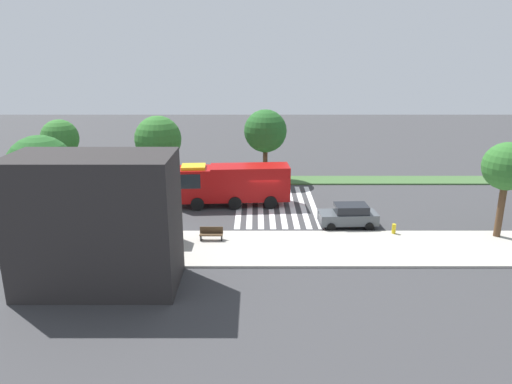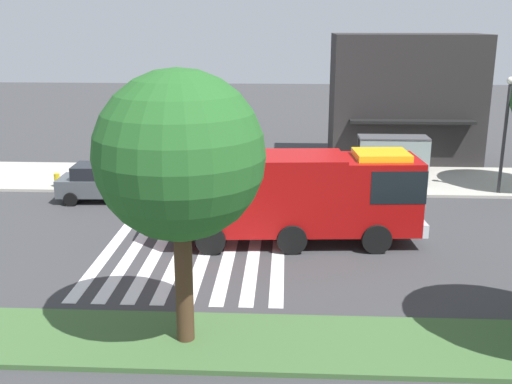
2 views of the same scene
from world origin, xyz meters
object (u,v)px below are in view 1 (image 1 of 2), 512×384
at_px(fire_hydrant, 394,229).
at_px(street_lamp, 83,189).
at_px(median_tree_far_west, 265,131).
at_px(median_tree_west, 158,139).
at_px(parked_car_mid, 349,215).
at_px(bus_stop_shelter, 152,216).
at_px(sidewalk_tree_west, 507,167).
at_px(sidewalk_tree_center, 41,169).
at_px(median_tree_center, 60,138).
at_px(fire_truck, 230,183).
at_px(bench_near_shelter, 211,234).

bearing_deg(fire_hydrant, street_lamp, 0.26).
xyz_separation_m(median_tree_far_west, median_tree_west, (10.65, -0.00, -0.79)).
height_order(parked_car_mid, median_tree_far_west, median_tree_far_west).
bearing_deg(bus_stop_shelter, median_tree_far_west, -116.70).
height_order(street_lamp, sidewalk_tree_west, sidewalk_tree_west).
xyz_separation_m(sidewalk_tree_center, median_tree_far_west, (-15.52, -15.21, 0.09)).
bearing_deg(parked_car_mid, street_lamp, 2.93).
xyz_separation_m(bus_stop_shelter, median_tree_west, (2.63, -15.94, 2.41)).
bearing_deg(median_tree_center, fire_hydrant, 153.37).
height_order(median_tree_far_west, fire_hydrant, median_tree_far_west).
xyz_separation_m(fire_truck, street_lamp, (9.83, 6.98, 1.49)).
relative_size(median_tree_far_west, fire_hydrant, 10.14).
relative_size(bus_stop_shelter, fire_hydrant, 5.00).
distance_m(bus_stop_shelter, bench_near_shelter, 4.20).
xyz_separation_m(bus_stop_shelter, fire_hydrant, (-16.97, -1.23, -1.40)).
distance_m(bus_stop_shelter, sidewalk_tree_west, 24.35).
distance_m(fire_truck, median_tree_west, 11.07).
relative_size(fire_truck, bus_stop_shelter, 2.80).
relative_size(sidewalk_tree_west, fire_hydrant, 9.58).
height_order(bench_near_shelter, sidewalk_tree_center, sidewalk_tree_center).
height_order(parked_car_mid, sidewalk_tree_west, sidewalk_tree_west).
distance_m(median_tree_far_west, median_tree_west, 10.68).
relative_size(fire_truck, street_lamp, 1.75).
relative_size(sidewalk_tree_west, median_tree_west, 1.03).
bearing_deg(parked_car_mid, bus_stop_shelter, 9.33).
bearing_deg(street_lamp, fire_hydrant, -179.74).
bearing_deg(median_tree_west, median_tree_center, 0.00).
height_order(bench_near_shelter, fire_hydrant, bench_near_shelter).
bearing_deg(sidewalk_tree_west, parked_car_mid, -12.30).
bearing_deg(parked_car_mid, fire_hydrant, 147.50).
bearing_deg(fire_truck, sidewalk_tree_center, 26.80).
bearing_deg(bus_stop_shelter, median_tree_west, -80.63).
distance_m(fire_truck, parked_car_mid, 10.59).
distance_m(fire_truck, median_tree_center, 19.06).
distance_m(bus_stop_shelter, median_tree_far_west, 18.13).
height_order(parked_car_mid, fire_hydrant, parked_car_mid).
distance_m(parked_car_mid, street_lamp, 19.26).
xyz_separation_m(median_tree_far_west, median_tree_center, (20.39, 0.00, -0.72)).
relative_size(fire_truck, median_tree_far_west, 1.38).
xyz_separation_m(median_tree_west, median_tree_center, (9.74, 0.00, 0.07)).
height_order(bus_stop_shelter, street_lamp, street_lamp).
distance_m(street_lamp, sidewalk_tree_center, 2.97).
xyz_separation_m(parked_car_mid, bench_near_shelter, (10.02, 2.90, -0.30)).
xyz_separation_m(bench_near_shelter, sidewalk_tree_center, (11.50, -0.70, 4.41)).
height_order(fire_truck, sidewalk_tree_center, sidewalk_tree_center).
xyz_separation_m(street_lamp, median_tree_far_west, (-13.00, -14.81, 1.60)).
bearing_deg(sidewalk_tree_west, median_tree_far_west, -43.37).
bearing_deg(fire_truck, fire_hydrant, 146.34).
distance_m(street_lamp, sidewalk_tree_west, 29.15).
xyz_separation_m(median_tree_west, fire_hydrant, (-19.60, 14.71, -3.81)).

